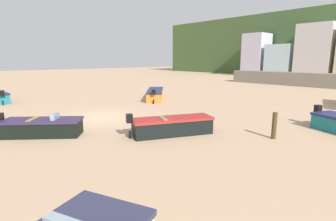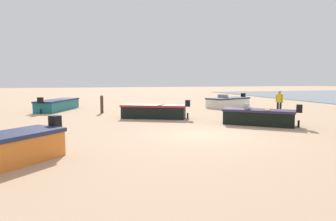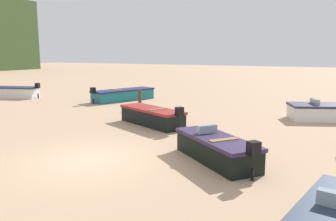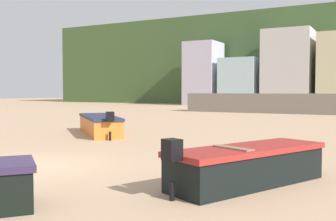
# 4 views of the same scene
# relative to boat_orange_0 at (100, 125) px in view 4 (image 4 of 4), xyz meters

# --- Properties ---
(ground_plane) EXTENTS (160.00, 160.00, 0.00)m
(ground_plane) POSITION_rel_boat_orange_0_xyz_m (3.40, -7.55, -0.44)
(ground_plane) COLOR tan
(headland_hill) EXTENTS (90.00, 32.00, 13.83)m
(headland_hill) POSITION_rel_boat_orange_0_xyz_m (3.40, 58.45, 6.47)
(headland_hill) COLOR #3D572D
(headland_hill) RESTS_ON ground
(harbor_pier) EXTENTS (21.73, 2.40, 1.82)m
(harbor_pier) POSITION_rel_boat_orange_0_xyz_m (5.40, 22.45, 0.46)
(harbor_pier) COLOR slate
(harbor_pier) RESTS_ON ground
(townhouse_far_left) EXTENTS (4.59, 5.04, 9.11)m
(townhouse_far_left) POSITION_rel_boat_orange_0_xyz_m (-11.31, 38.97, 4.11)
(townhouse_far_left) COLOR #BAB4CB
(townhouse_far_left) RESTS_ON ground
(townhouse_left) EXTENTS (5.11, 6.11, 6.57)m
(townhouse_left) POSITION_rel_boat_orange_0_xyz_m (-5.67, 39.51, 2.84)
(townhouse_left) COLOR #A8C6CE
(townhouse_left) RESTS_ON ground
(townhouse_centre_left) EXTENTS (6.14, 5.43, 10.05)m
(townhouse_centre_left) POSITION_rel_boat_orange_0_xyz_m (0.73, 39.16, 4.58)
(townhouse_centre_left) COLOR beige
(townhouse_centre_left) RESTS_ON ground
(boat_orange_0) EXTENTS (4.59, 4.41, 1.19)m
(boat_orange_0) POSITION_rel_boat_orange_0_xyz_m (0.00, 0.00, 0.00)
(boat_orange_0) COLOR orange
(boat_orange_0) RESTS_ON ground
(boat_black_7) EXTENTS (2.76, 4.14, 1.15)m
(boat_black_7) POSITION_rel_boat_orange_0_xyz_m (9.23, -6.74, -0.02)
(boat_black_7) COLOR black
(boat_black_7) RESTS_ON ground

